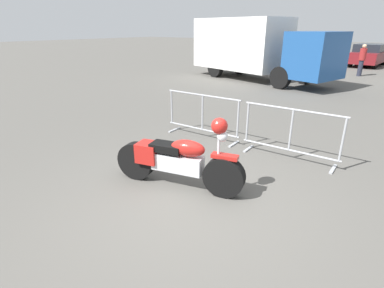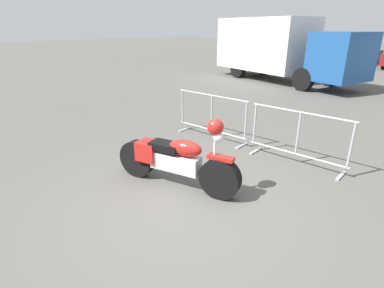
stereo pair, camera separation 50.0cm
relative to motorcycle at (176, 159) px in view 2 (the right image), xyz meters
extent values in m
plane|color=#54514C|center=(0.53, -0.33, -0.49)|extent=(120.00, 120.00, 0.00)
cylinder|color=black|center=(0.78, 0.21, -0.16)|extent=(0.69, 0.35, 0.67)
cylinder|color=black|center=(-0.78, -0.21, -0.16)|extent=(0.69, 0.35, 0.67)
cube|color=silver|center=(0.00, 0.00, -0.05)|extent=(0.91, 0.47, 0.29)
ellipsoid|color=#B21E19|center=(0.18, 0.05, 0.24)|extent=(0.64, 0.41, 0.27)
cube|color=black|center=(-0.18, -0.05, 0.20)|extent=(0.60, 0.42, 0.13)
cube|color=#B21E19|center=(-0.52, -0.14, 0.05)|extent=(0.45, 0.42, 0.33)
cube|color=#B21E19|center=(0.78, 0.21, 0.20)|extent=(0.44, 0.25, 0.06)
cylinder|color=silver|center=(0.68, 0.18, 0.34)|extent=(0.05, 0.05, 0.47)
sphere|color=silver|center=(0.73, 0.19, 0.52)|extent=(0.17, 0.17, 0.17)
sphere|color=#B21E19|center=(0.68, 0.18, 0.68)|extent=(0.25, 0.25, 0.25)
cylinder|color=#9EA0A5|center=(-1.09, 2.25, 0.56)|extent=(2.01, 0.10, 0.04)
cylinder|color=#9EA0A5|center=(-1.09, 2.25, -0.29)|extent=(2.01, 0.10, 0.04)
cylinder|color=#9EA0A5|center=(-2.04, 2.22, 0.13)|extent=(0.05, 0.05, 0.85)
cylinder|color=#9EA0A5|center=(-1.09, 2.25, 0.13)|extent=(0.05, 0.05, 0.85)
cylinder|color=#9EA0A5|center=(-0.13, 2.28, 0.13)|extent=(0.05, 0.05, 0.85)
cube|color=#9EA0A5|center=(-1.97, 2.22, -0.48)|extent=(0.07, 0.44, 0.03)
cube|color=#9EA0A5|center=(-0.20, 2.27, -0.48)|extent=(0.07, 0.44, 0.03)
cylinder|color=#9EA0A5|center=(1.09, 2.25, 0.56)|extent=(2.01, 0.10, 0.04)
cylinder|color=#9EA0A5|center=(1.09, 2.25, -0.29)|extent=(2.01, 0.10, 0.04)
cylinder|color=#9EA0A5|center=(0.13, 2.22, 0.13)|extent=(0.05, 0.05, 0.85)
cylinder|color=#9EA0A5|center=(1.09, 2.25, 0.13)|extent=(0.05, 0.05, 0.85)
cylinder|color=#9EA0A5|center=(2.04, 2.28, 0.13)|extent=(0.05, 0.05, 0.85)
cube|color=#9EA0A5|center=(0.20, 2.22, -0.48)|extent=(0.07, 0.44, 0.03)
cube|color=#9EA0A5|center=(1.97, 2.27, -0.48)|extent=(0.07, 0.44, 0.03)
cube|color=white|center=(-5.00, 11.21, 1.24)|extent=(5.42, 3.50, 2.50)
cube|color=#1E4C8C|center=(-0.84, 10.12, 0.94)|extent=(2.30, 2.57, 1.90)
cylinder|color=black|center=(-1.49, 11.29, -0.01)|extent=(1.00, 0.52, 0.96)
cylinder|color=black|center=(-1.99, 9.42, -0.01)|extent=(1.00, 0.52, 0.96)
cylinder|color=black|center=(-5.58, 12.36, -0.01)|extent=(1.00, 0.52, 0.96)
cylinder|color=black|center=(-6.07, 10.49, -0.01)|extent=(1.00, 0.52, 0.96)
cube|color=tan|center=(-8.78, 21.29, 0.07)|extent=(1.87, 4.09, 0.65)
cube|color=#1E232B|center=(-8.78, 21.15, 0.63)|extent=(1.62, 2.13, 0.46)
cylinder|color=black|center=(-9.38, 22.61, -0.20)|extent=(0.24, 0.61, 0.59)
cylinder|color=black|center=(-8.01, 22.52, -0.20)|extent=(0.24, 0.61, 0.59)
cylinder|color=black|center=(-9.54, 20.05, -0.20)|extent=(0.24, 0.61, 0.59)
cylinder|color=black|center=(-8.17, 19.97, -0.20)|extent=(0.24, 0.61, 0.59)
cube|color=#B21E19|center=(-5.96, 21.37, 0.09)|extent=(1.92, 4.19, 0.67)
cube|color=#1E232B|center=(-5.97, 21.22, 0.66)|extent=(1.66, 2.19, 0.48)
cylinder|color=black|center=(-6.57, 22.72, -0.19)|extent=(0.25, 0.62, 0.61)
cylinder|color=black|center=(-5.18, 22.63, -0.19)|extent=(0.25, 0.62, 0.61)
cylinder|color=black|center=(-6.74, 20.10, -0.19)|extent=(0.25, 0.62, 0.61)
cylinder|color=black|center=(-5.34, 20.01, -0.19)|extent=(0.25, 0.62, 0.61)
cube|color=black|center=(-3.14, 21.69, 0.10)|extent=(1.95, 4.26, 0.68)
cube|color=#1E232B|center=(-3.15, 21.55, 0.68)|extent=(1.69, 2.22, 0.48)
cylinder|color=black|center=(-3.77, 23.07, -0.18)|extent=(0.25, 0.63, 0.62)
cylinder|color=black|center=(-2.35, 22.98, -0.18)|extent=(0.25, 0.63, 0.62)
cylinder|color=black|center=(-3.93, 20.41, -0.18)|extent=(0.25, 0.63, 0.62)
cylinder|color=black|center=(-2.51, 20.32, -0.18)|extent=(0.25, 0.63, 0.62)
camera|label=1|loc=(2.93, -3.46, 2.06)|focal=28.00mm
camera|label=2|loc=(3.31, -3.14, 2.06)|focal=28.00mm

